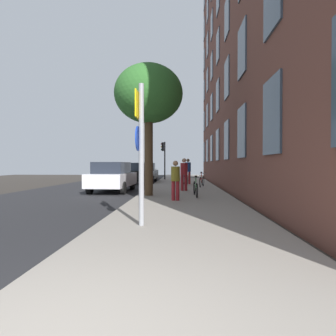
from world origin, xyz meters
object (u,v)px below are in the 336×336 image
tree_near (149,95)px  pedestrian_2 (188,170)px  bicycle_2 (185,180)px  bicycle_0 (196,188)px  car_1 (144,173)px  traffic_light (164,154)px  bicycle_1 (202,181)px  pedestrian_1 (184,172)px  car_2 (147,171)px  sign_post (140,144)px  car_0 (113,177)px  pedestrian_0 (175,178)px

tree_near → pedestrian_2: (1.93, 6.96, -3.45)m
bicycle_2 → pedestrian_2: bearing=75.5°
bicycle_0 → car_1: bearing=110.8°
traffic_light → car_1: (-1.36, -3.58, -1.67)m
tree_near → pedestrian_2: 8.00m
bicycle_1 → pedestrian_1: (-1.12, -2.44, 0.62)m
car_2 → sign_post: bearing=-83.1°
pedestrian_1 → pedestrian_2: (0.32, 4.72, 0.04)m
traffic_light → bicycle_0: size_ratio=2.03×
car_0 → traffic_light: bearing=78.5°
traffic_light → bicycle_2: size_ratio=2.05×
pedestrian_1 → tree_near: bearing=-125.6°
bicycle_1 → pedestrian_2: size_ratio=0.93×
sign_post → tree_near: size_ratio=0.55×
tree_near → bicycle_1: tree_near is taller
bicycle_2 → pedestrian_2: 1.07m
pedestrian_1 → car_1: bearing=114.2°
pedestrian_1 → car_0: (-3.90, 0.25, -0.26)m
pedestrian_2 → car_2: pedestrian_2 is taller
pedestrian_0 → tree_near: bearing=127.4°
car_0 → pedestrian_1: bearing=-3.6°
bicycle_0 → pedestrian_1: pedestrian_1 is taller
tree_near → bicycle_0: size_ratio=3.40×
pedestrian_2 → car_0: size_ratio=0.45×
bicycle_2 → pedestrian_0: bearing=-93.5°
bicycle_0 → pedestrian_2: (-0.15, 7.26, 0.67)m
pedestrian_0 → pedestrian_2: 8.60m
bicycle_2 → bicycle_1: bearing=-55.5°
pedestrian_2 → car_1: (-3.47, 2.29, -0.30)m
tree_near → pedestrian_0: tree_near is taller
bicycle_2 → pedestrian_0: 7.79m
bicycle_1 → pedestrian_2: pedestrian_2 is taller
sign_post → bicycle_1: bearing=78.2°
car_0 → car_1: size_ratio=0.92×
bicycle_1 → traffic_light: bearing=109.7°
car_1 → pedestrian_2: bearing=-33.4°
traffic_light → bicycle_2: bearing=-74.1°
car_0 → tree_near: bearing=-47.3°
traffic_light → car_1: size_ratio=0.81×
sign_post → car_0: sign_post is taller
tree_near → car_0: size_ratio=1.47×
sign_post → pedestrian_0: sign_post is taller
pedestrian_1 → car_2: pedestrian_1 is taller
car_1 → bicycle_0: bearing=-69.2°
bicycle_0 → pedestrian_2: bearing=91.2°
bicycle_2 → car_1: size_ratio=0.39×
sign_post → bicycle_0: 5.92m
bicycle_2 → pedestrian_1: size_ratio=0.99×
bicycle_1 → pedestrian_2: bearing=109.3°
sign_post → car_0: bearing=108.8°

